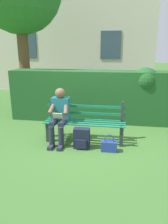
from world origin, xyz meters
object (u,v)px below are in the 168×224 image
(park_bench, at_px, (85,122))
(backpack, at_px, (82,139))
(person_seated, at_px, (60,114))
(handbag, at_px, (109,146))

(park_bench, height_order, backpack, park_bench)
(park_bench, bearing_deg, person_seated, 16.54)
(backpack, xyz_separation_m, handbag, (-0.57, 0.06, -0.09))
(person_seated, bearing_deg, handbag, 163.74)
(backpack, bearing_deg, handbag, 174.00)
(park_bench, relative_size, person_seated, 1.49)
(backpack, height_order, handbag, backpack)
(park_bench, height_order, person_seated, person_seated)
(person_seated, relative_size, backpack, 2.74)
(person_seated, xyz_separation_m, backpack, (-0.53, 0.26, -0.42))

